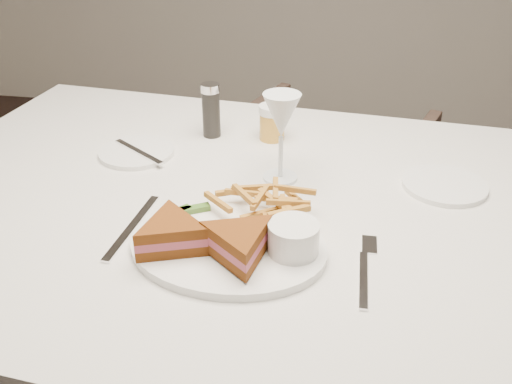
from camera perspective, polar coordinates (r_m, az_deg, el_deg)
The scene contains 3 objects.
table at distance 1.28m, azimuth 0.39°, elevation -15.57°, with size 1.44×0.96×0.75m, color silver.
chair_far at distance 1.98m, azimuth 6.44°, elevation 0.37°, with size 0.62×0.58×0.64m, color #4D392F.
table_setting at distance 0.99m, azimuth -0.92°, elevation -0.69°, with size 0.79×0.67×0.18m.
Camera 1 is at (-0.23, -0.66, 1.29)m, focal length 40.00 mm.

